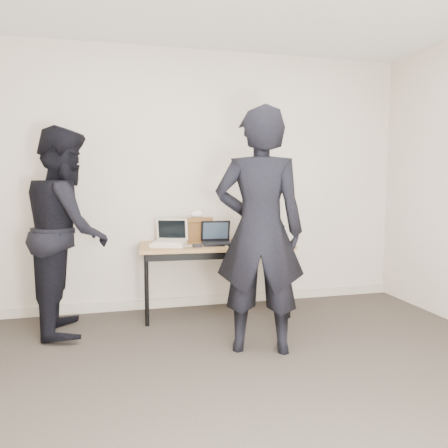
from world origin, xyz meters
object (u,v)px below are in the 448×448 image
object	(u,v)px
laptop_right	(259,236)
desk	(216,250)
laptop_center	(217,239)
equipment_box	(269,232)
leather_satchel	(194,229)
person_observer	(67,230)
person_typist	(260,231)
laptop_beige	(170,240)

from	to	relation	value
laptop_right	desk	bearing A→B (deg)	150.64
laptop_center	equipment_box	world-z (taller)	laptop_center
leather_satchel	person_observer	world-z (taller)	person_observer
desk	person_observer	size ratio (longest dim) A/B	0.84
leather_satchel	laptop_right	bearing A→B (deg)	-14.44
laptop_right	leather_satchel	bearing A→B (deg)	128.20
laptop_center	leather_satchel	distance (m)	0.32
equipment_box	person_typist	xyz separation A→B (m)	(-0.50, -1.19, 0.16)
equipment_box	person_observer	bearing A→B (deg)	-170.85
desk	person_typist	xyz separation A→B (m)	(0.13, -0.99, 0.30)
laptop_center	desk	bearing A→B (deg)	115.24
laptop_beige	leather_satchel	bearing A→B (deg)	57.32
laptop_beige	laptop_center	distance (m)	0.47
person_observer	laptop_center	bearing A→B (deg)	-88.57
person_observer	equipment_box	bearing A→B (deg)	-84.02
desk	laptop_center	distance (m)	0.11
equipment_box	person_typist	world-z (taller)	person_typist
laptop_center	person_observer	xyz separation A→B (m)	(-1.40, -0.11, 0.14)
equipment_box	laptop_beige	bearing A→B (deg)	-170.42
desk	laptop_right	bearing A→B (deg)	17.44
laptop_right	person_typist	distance (m)	1.19
person_typist	laptop_right	bearing A→B (deg)	-90.80
desk	person_typist	bearing A→B (deg)	-78.89
laptop_right	equipment_box	world-z (taller)	laptop_right
person_observer	laptop_right	bearing A→B (deg)	-85.45
laptop_beige	person_observer	bearing A→B (deg)	-152.02
desk	equipment_box	bearing A→B (deg)	20.64
desk	laptop_right	size ratio (longest dim) A/B	3.62
laptop_center	person_typist	size ratio (longest dim) A/B	0.16
desk	equipment_box	world-z (taller)	equipment_box
person_observer	desk	bearing A→B (deg)	-87.68
laptop_right	person_observer	world-z (taller)	person_observer
person_typist	person_observer	xyz separation A→B (m)	(-1.52, 0.86, -0.05)
desk	laptop_right	xyz separation A→B (m)	(0.50, 0.12, 0.11)
laptop_beige	equipment_box	bearing A→B (deg)	28.92
laptop_beige	person_typist	bearing A→B (deg)	-40.23
equipment_box	person_typist	size ratio (longest dim) A/B	0.14
desk	leather_satchel	distance (m)	0.34
leather_satchel	desk	bearing A→B (deg)	-57.61
laptop_center	equipment_box	bearing A→B (deg)	22.73
desk	leather_satchel	bearing A→B (deg)	131.83
desk	laptop_beige	size ratio (longest dim) A/B	3.83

